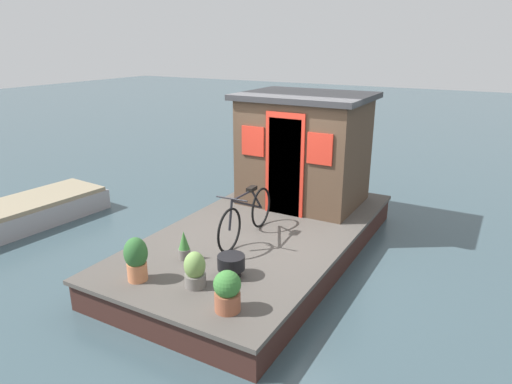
# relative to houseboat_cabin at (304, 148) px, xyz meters

# --- Properties ---
(ground_plane) EXTENTS (60.00, 60.00, 0.00)m
(ground_plane) POSITION_rel_houseboat_cabin_xyz_m (-1.62, 0.00, -1.48)
(ground_plane) COLOR #384C54
(houseboat_deck) EXTENTS (5.46, 2.85, 0.46)m
(houseboat_deck) POSITION_rel_houseboat_cabin_xyz_m (-1.62, 0.00, -1.25)
(houseboat_deck) COLOR #4C4742
(houseboat_deck) RESTS_ON ground_plane
(houseboat_cabin) EXTENTS (1.81, 2.29, 2.03)m
(houseboat_cabin) POSITION_rel_houseboat_cabin_xyz_m (0.00, 0.00, 0.00)
(houseboat_cabin) COLOR #4C3828
(houseboat_cabin) RESTS_ON houseboat_deck
(bicycle) EXTENTS (1.72, 0.50, 0.80)m
(bicycle) POSITION_rel_houseboat_cabin_xyz_m (-2.04, 0.05, -0.65)
(bicycle) COLOR black
(bicycle) RESTS_ON houseboat_deck
(potted_plant_succulent) EXTENTS (0.30, 0.30, 0.59)m
(potted_plant_succulent) POSITION_rel_houseboat_cabin_xyz_m (-3.85, 0.60, -0.72)
(potted_plant_succulent) COLOR #C6754C
(potted_plant_succulent) RESTS_ON houseboat_deck
(potted_plant_rosemary) EXTENTS (0.17, 0.17, 0.42)m
(potted_plant_rosemary) POSITION_rel_houseboat_cabin_xyz_m (-3.08, 0.44, -0.83)
(potted_plant_rosemary) COLOR slate
(potted_plant_rosemary) RESTS_ON houseboat_deck
(potted_plant_basil) EXTENTS (0.27, 0.27, 0.47)m
(potted_plant_basil) POSITION_rel_houseboat_cabin_xyz_m (-3.62, -0.15, -0.80)
(potted_plant_basil) COLOR slate
(potted_plant_basil) RESTS_ON houseboat_deck
(potted_plant_ivy) EXTENTS (0.32, 0.32, 0.49)m
(potted_plant_ivy) POSITION_rel_houseboat_cabin_xyz_m (-3.87, -0.79, -0.78)
(potted_plant_ivy) COLOR #935138
(potted_plant_ivy) RESTS_ON houseboat_deck
(charcoal_grill) EXTENTS (0.36, 0.36, 0.29)m
(charcoal_grill) POSITION_rel_houseboat_cabin_xyz_m (-3.17, -0.39, -0.84)
(charcoal_grill) COLOR black
(charcoal_grill) RESTS_ON houseboat_deck
(dinghy_boat) EXTENTS (3.38, 1.45, 0.48)m
(dinghy_boat) POSITION_rel_houseboat_cabin_xyz_m (-2.80, 4.62, -1.25)
(dinghy_boat) COLOR #99999E
(dinghy_boat) RESTS_ON ground_plane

